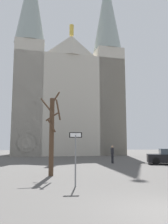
# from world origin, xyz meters

# --- Properties ---
(cathedral) EXTENTS (18.53, 12.14, 32.73)m
(cathedral) POSITION_xyz_m (-1.05, 32.36, 10.79)
(cathedral) COLOR #BCB5A5
(cathedral) RESTS_ON ground
(one_way_arrow_sign) EXTENTS (0.59, 0.08, 2.43)m
(one_way_arrow_sign) POSITION_xyz_m (-2.38, 4.31, 1.51)
(one_way_arrow_sign) COLOR slate
(one_way_arrow_sign) RESTS_ON ground
(bare_tree) EXTENTS (1.31, 1.25, 5.14)m
(bare_tree) POSITION_xyz_m (-3.49, 7.92, 2.54)
(bare_tree) COLOR #473323
(bare_tree) RESTS_ON ground
(pedestrian_walking) EXTENTS (0.32, 0.32, 1.70)m
(pedestrian_walking) POSITION_xyz_m (2.29, 15.75, 1.03)
(pedestrian_walking) COLOR black
(pedestrian_walking) RESTS_ON ground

